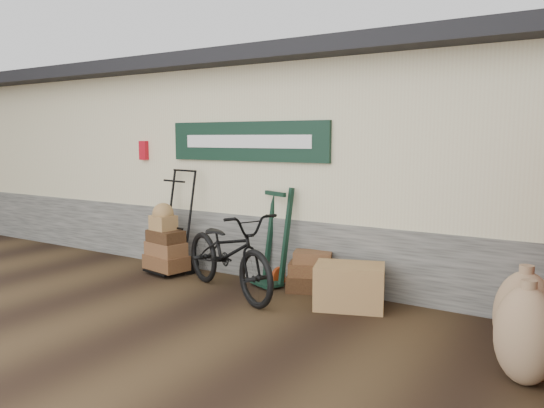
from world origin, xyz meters
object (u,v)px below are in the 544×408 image
(green_barrow, at_px, (275,237))
(bicycle, at_px, (228,248))
(suitcase_stack, at_px, (311,271))
(porter_trolley, at_px, (175,220))
(wicker_hamper, at_px, (349,286))

(green_barrow, xyz_separation_m, bicycle, (-0.29, -0.66, -0.07))
(green_barrow, relative_size, suitcase_stack, 2.19)
(suitcase_stack, bearing_deg, porter_trolley, -175.32)
(porter_trolley, distance_m, suitcase_stack, 2.26)
(wicker_hamper, relative_size, bicycle, 0.39)
(green_barrow, height_order, bicycle, green_barrow)
(porter_trolley, relative_size, wicker_hamper, 1.95)
(porter_trolley, relative_size, suitcase_stack, 2.56)
(green_barrow, bearing_deg, porter_trolley, -151.14)
(green_barrow, distance_m, suitcase_stack, 0.68)
(wicker_hamper, bearing_deg, suitcase_stack, 153.10)
(suitcase_stack, bearing_deg, wicker_hamper, -26.90)
(suitcase_stack, relative_size, wicker_hamper, 0.76)
(suitcase_stack, height_order, wicker_hamper, suitcase_stack)
(porter_trolley, height_order, wicker_hamper, porter_trolley)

